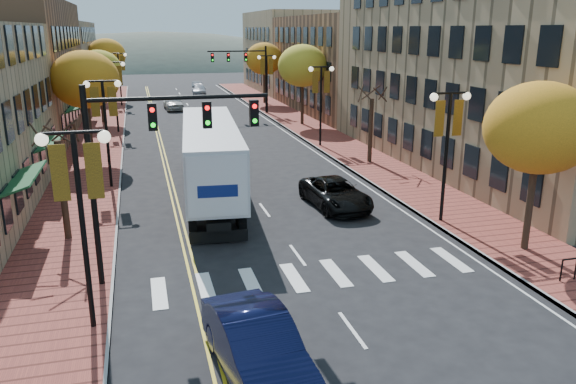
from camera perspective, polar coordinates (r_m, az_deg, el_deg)
ground at (r=19.10m, az=4.32°, el=-10.89°), size 200.00×200.00×0.00m
sidewalk_left at (r=49.37m, az=-18.60°, el=5.36°), size 4.00×85.00×0.15m
sidewalk_right at (r=51.42m, az=1.91°, el=6.61°), size 4.00×85.00×0.15m
building_left_far at (r=77.92m, az=-23.82°, el=12.03°), size 12.00×26.00×9.50m
building_right_near at (r=40.17m, az=22.81°, el=13.33°), size 15.00×28.00×15.00m
building_right_mid at (r=62.97m, az=7.89°, el=12.76°), size 15.00×24.00×10.00m
building_right_far at (r=83.65m, az=1.94°, el=14.07°), size 15.00×20.00×11.00m
tree_left_a at (r=25.07m, az=-21.90°, el=0.15°), size 0.28×0.28×4.20m
tree_left_b at (r=40.26m, az=-19.93°, el=10.68°), size 4.48×4.48×7.21m
tree_left_c at (r=56.21m, az=-18.67°, el=11.72°), size 4.16×4.16×6.69m
tree_left_d at (r=74.14m, az=-17.97°, el=13.12°), size 4.61×4.61×7.42m
tree_right_a at (r=23.55m, az=24.17°, el=5.94°), size 4.16×4.16×6.69m
tree_right_b at (r=37.62m, az=8.39°, el=6.22°), size 0.28×0.28×4.20m
tree_right_c at (r=52.23m, az=1.48°, el=12.69°), size 4.48×4.48×7.21m
tree_right_d at (r=67.71m, az=-2.45°, el=13.37°), size 4.35×4.35×7.00m
lamp_left_a at (r=16.69m, az=-20.45°, el=-0.11°), size 1.96×0.36×6.05m
lamp_left_b at (r=32.35m, az=-18.11°, el=7.64°), size 1.96×0.36×6.05m
lamp_left_c at (r=50.22m, az=-17.22°, el=10.53°), size 1.96×0.36×6.05m
lamp_left_d at (r=68.17m, az=-16.80°, el=11.90°), size 1.96×0.36×6.05m
lamp_right_a at (r=26.06m, az=15.92°, el=5.90°), size 1.96×0.36×6.05m
lamp_right_b at (r=42.37m, az=3.38°, el=10.27°), size 1.96×0.36×6.05m
lamp_right_c at (r=59.66m, az=-2.16°, el=12.03°), size 1.96×0.36×6.05m
traffic_mast_near at (r=19.37m, az=-13.94°, el=4.53°), size 6.10×0.35×7.00m
traffic_mast_far at (r=59.19m, az=-4.12°, el=12.57°), size 6.10×0.34×7.00m
semi_truck at (r=30.39m, az=-7.96°, el=4.08°), size 3.98×16.37×4.05m
navy_sedan at (r=14.96m, az=-3.13°, el=-15.46°), size 2.37×5.30×1.69m
black_suv at (r=28.37m, az=4.83°, el=-0.14°), size 2.71×5.31×1.43m
car_far_white at (r=64.35m, az=-11.58°, el=8.90°), size 2.16×4.82×1.61m
car_far_silver at (r=79.18m, az=-9.01°, el=10.24°), size 2.25×4.57×1.28m
car_far_oncoming at (r=83.22m, az=-9.19°, el=10.55°), size 1.93×4.30×1.37m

